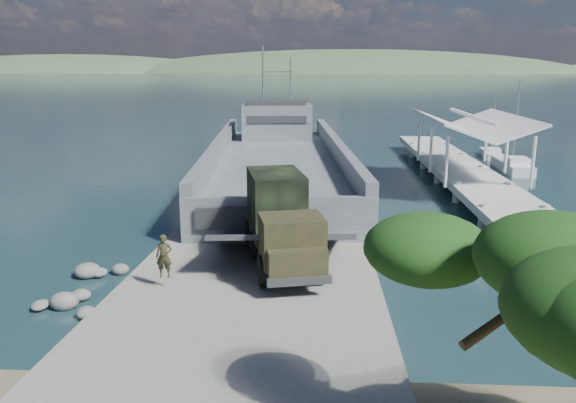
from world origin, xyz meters
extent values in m
plane|color=#1C3D44|center=(0.00, 0.00, 0.00)|extent=(1400.00, 1400.00, 0.00)
cube|color=slate|center=(0.00, -1.00, 0.25)|extent=(10.00, 18.00, 0.50)
cube|color=#B5B4AA|center=(13.00, 18.00, 1.00)|extent=(4.00, 44.00, 0.50)
cube|color=#4D565B|center=(-0.57, 22.35, 0.48)|extent=(12.08, 32.47, 2.65)
cube|color=#4D565B|center=(-5.01, 21.99, 2.44)|extent=(3.20, 31.75, 1.38)
cube|color=#4D565B|center=(3.87, 22.71, 2.44)|extent=(3.20, 31.75, 1.38)
cube|color=#4D565B|center=(0.71, 6.60, 1.06)|extent=(9.54, 1.19, 2.76)
cube|color=#4D565B|center=(-1.42, 32.91, 3.39)|extent=(6.68, 4.74, 3.18)
cube|color=#2A2D2F|center=(-1.42, 32.91, 5.19)|extent=(5.56, 3.81, 0.42)
cylinder|color=gray|center=(-2.69, 32.81, 7.63)|extent=(0.17, 0.17, 5.30)
cylinder|color=gray|center=(-0.16, 33.02, 7.10)|extent=(0.17, 0.17, 4.24)
cylinder|color=black|center=(0.59, 0.23, 1.10)|extent=(0.68, 1.27, 1.20)
cylinder|color=black|center=(2.66, 0.71, 1.10)|extent=(0.68, 1.27, 1.20)
cylinder|color=black|center=(-0.12, 3.29, 1.10)|extent=(0.68, 1.27, 1.20)
cylinder|color=black|center=(1.95, 3.77, 1.10)|extent=(0.68, 1.27, 1.20)
cylinder|color=black|center=(-0.54, 5.09, 1.10)|extent=(0.68, 1.27, 1.20)
cylinder|color=black|center=(1.53, 5.57, 1.10)|extent=(0.68, 1.27, 1.20)
cube|color=black|center=(1.04, 2.99, 1.24)|extent=(3.57, 7.31, 0.23)
cube|color=black|center=(1.60, 0.56, 2.21)|extent=(2.67, 2.32, 1.85)
cube|color=black|center=(1.85, -0.53, 1.75)|extent=(2.26, 1.29, 0.93)
cube|color=black|center=(0.75, 4.25, 1.56)|extent=(3.21, 4.67, 0.32)
cube|color=black|center=(0.71, 4.43, 2.91)|extent=(2.96, 3.93, 2.31)
cube|color=#2A2D2F|center=(1.96, -0.98, 1.19)|extent=(2.31, 0.75, 0.28)
imported|color=black|center=(-3.12, -0.09, 1.32)|extent=(0.63, 0.44, 1.64)
cube|color=silver|center=(18.58, 27.38, 0.29)|extent=(1.96, 6.33, 1.03)
cube|color=silver|center=(18.56, 26.24, 0.97)|extent=(1.64, 1.86, 0.69)
cylinder|color=gray|center=(18.58, 27.38, 4.01)|extent=(0.11, 0.11, 6.87)
cube|color=silver|center=(18.90, 34.43, 0.22)|extent=(1.98, 5.00, 0.80)
cube|color=silver|center=(18.80, 33.56, 0.75)|extent=(1.40, 1.55, 0.53)
cylinder|color=gray|center=(18.90, 34.43, 3.10)|extent=(0.09, 0.09, 5.31)
ellipsoid|color=#15380F|center=(4.80, -8.65, 5.04)|extent=(2.52, 2.52, 1.44)
camera|label=1|loc=(2.61, -19.53, 8.66)|focal=35.00mm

